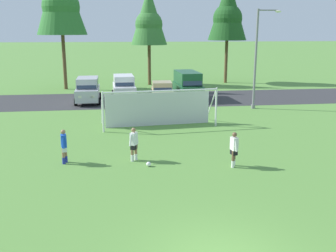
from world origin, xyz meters
TOP-DOWN VIEW (x-y plane):
  - ground_plane at (0.00, 15.00)m, footprint 400.00×400.00m
  - parking_lot_strip at (0.00, 25.84)m, footprint 52.00×8.40m
  - soccer_ball at (-1.32, 7.85)m, footprint 0.22×0.22m
  - soccer_goal at (0.00, 15.58)m, footprint 7.56×2.63m
  - player_striker_near at (2.57, 7.33)m, footprint 0.31×0.75m
  - player_midfield_center at (-5.22, 8.84)m, footprint 0.31×0.75m
  - player_defender_far at (-1.94, 8.77)m, footprint 0.51×0.64m
  - parked_car_slot_far_left at (-5.21, 25.04)m, footprint 2.17×4.62m
  - parked_car_slot_left at (-2.05, 26.41)m, footprint 2.27×4.67m
  - parked_car_slot_center_left at (1.29, 24.74)m, footprint 2.21×4.29m
  - parked_car_slot_center at (3.72, 25.46)m, footprint 2.33×4.87m
  - tree_mid_left at (1.09, 35.70)m, footprint 4.11×4.11m
  - tree_center_back at (10.36, 36.37)m, footprint 4.53×4.53m
  - street_lamp at (8.37, 20.51)m, footprint 2.00×0.32m

SIDE VIEW (x-z plane):
  - ground_plane at x=0.00m, z-range 0.00..0.00m
  - parking_lot_strip at x=0.00m, z-range 0.00..0.01m
  - soccer_ball at x=-1.32m, z-range 0.00..0.22m
  - player_striker_near at x=2.57m, z-range 0.00..1.64m
  - player_midfield_center at x=-5.22m, z-range 0.00..1.64m
  - player_defender_far at x=-1.94m, z-range 0.00..1.64m
  - parked_car_slot_center_left at x=1.29m, z-range 0.02..1.74m
  - parked_car_slot_far_left at x=-5.21m, z-range 0.03..2.19m
  - parked_car_slot_left at x=-2.05m, z-range 0.03..2.19m
  - soccer_goal at x=0.00m, z-range 0.01..2.58m
  - parked_car_slot_center at x=3.72m, z-range 0.08..2.60m
  - street_lamp at x=8.37m, z-range 0.14..7.89m
  - tree_mid_left at x=1.09m, z-range 2.06..13.01m
  - tree_center_back at x=10.36m, z-range 2.27..14.34m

